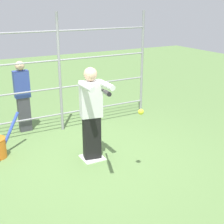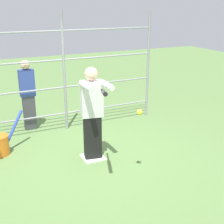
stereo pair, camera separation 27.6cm
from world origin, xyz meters
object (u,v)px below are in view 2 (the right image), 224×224
at_px(batter, 92,111).
at_px(softball_in_flight, 140,112).
at_px(baseball_bat_swinging, 104,92).
at_px(bystander_behind_fence, 28,94).

xyz_separation_m(batter, softball_in_flight, (-0.45, 0.90, 0.20)).
relative_size(baseball_bat_swinging, softball_in_flight, 8.13).
bearing_deg(bystander_behind_fence, batter, 111.11).
bearing_deg(bystander_behind_fence, baseball_bat_swinging, 101.70).
distance_m(baseball_bat_swinging, bystander_behind_fence, 3.02).
distance_m(softball_in_flight, bystander_behind_fence, 3.14).
bearing_deg(softball_in_flight, batter, -63.63).
xyz_separation_m(batter, baseball_bat_swinging, (0.17, 0.90, 0.60)).
height_order(baseball_bat_swinging, bystander_behind_fence, baseball_bat_swinging).
bearing_deg(batter, softball_in_flight, 116.37).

